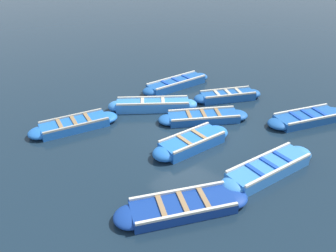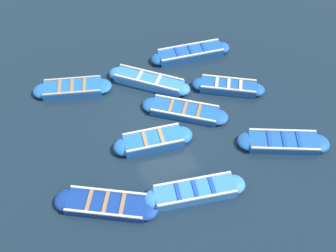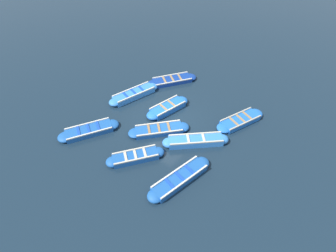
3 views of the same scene
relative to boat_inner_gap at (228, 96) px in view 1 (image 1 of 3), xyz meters
name	(u,v)px [view 1 (image 1 of 3)]	position (x,y,z in m)	size (l,w,h in m)	color
ground_plane	(191,132)	(-3.46, -0.54, -0.18)	(120.00, 120.00, 0.00)	#162838
boat_inner_gap	(228,96)	(0.00, 0.00, 0.00)	(3.04, 2.45, 0.42)	#1E59AD
boat_mid_row	(192,142)	(-4.25, -1.19, 0.02)	(3.30, 1.53, 0.45)	blue
boat_near_quay	(308,118)	(0.30, -3.56, -0.02)	(3.61, 2.54, 0.39)	#1E59AD
boat_tucked	(75,125)	(-6.17, 3.06, -0.02)	(3.54, 2.06, 0.38)	blue
boat_outer_right	(183,206)	(-6.91, -2.91, -0.03)	(3.61, 2.83, 0.36)	navy
boat_alongside	(153,105)	(-2.99, 1.89, 0.03)	(3.18, 3.24, 0.47)	#3884E0
boat_broadside	(203,117)	(-2.37, -0.34, -0.03)	(3.34, 3.05, 0.36)	#1E59AD
boat_centre	(268,169)	(-3.90, -3.91, 0.02)	(3.83, 1.76, 0.45)	#3884E0
boat_drifting	(177,84)	(-0.39, 2.71, 0.00)	(3.98, 1.57, 0.43)	#1E59AD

